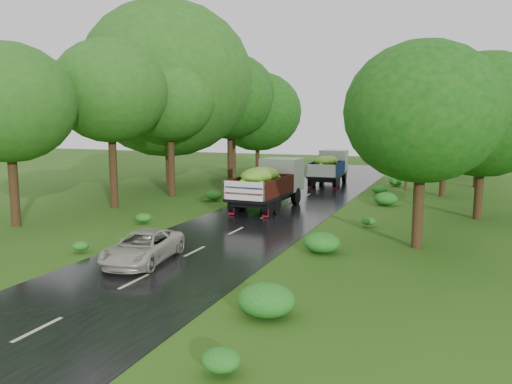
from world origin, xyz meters
The scene contains 10 objects.
ground centered at (0.00, 0.00, 0.00)m, with size 120.00×120.00×0.00m, color #224A0F.
road centered at (0.00, 5.00, 0.01)m, with size 6.50×80.00×0.02m, color black.
road_lines centered at (0.00, 6.00, 0.02)m, with size 0.12×69.60×0.00m.
truck_near centered at (-0.71, 14.48, 1.59)m, with size 2.56×6.75×2.81m.
truck_far centered at (-0.09, 26.81, 1.51)m, with size 2.56×6.45×2.67m.
car centered at (-1.02, 1.98, 0.58)m, with size 1.85×4.01×1.12m, color #B2AF9E.
utility_pole centered at (6.08, 25.36, 4.43)m, with size 1.51×0.25×8.60m.
trees_left centered at (-10.11, 22.43, 7.02)m, with size 6.64×35.42×10.46m.
trees_right centered at (9.63, 22.04, 5.27)m, with size 6.37×32.10×7.74m.
shrubs centered at (0.00, 14.00, 0.35)m, with size 11.90×44.00×0.70m.
Camera 1 is at (9.36, -12.86, 5.13)m, focal length 35.00 mm.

